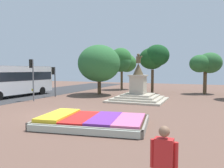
{
  "coord_description": "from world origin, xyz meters",
  "views": [
    {
      "loc": [
        8.61,
        -11.58,
        2.91
      ],
      "look_at": [
        2.58,
        2.84,
        1.89
      ],
      "focal_mm": 35.0,
      "sensor_mm": 36.0,
      "label": 1
    }
  ],
  "objects_px": {
    "statue_monument": "(138,92)",
    "traffic_light_mid_block": "(32,73)",
    "flower_planter": "(91,121)",
    "city_bus": "(13,79)",
    "pedestrian_with_handbag": "(165,163)",
    "traffic_light_far_corner": "(54,76)"
  },
  "relations": [
    {
      "from": "statue_monument",
      "to": "city_bus",
      "type": "xyz_separation_m",
      "value": [
        -13.13,
        -2.43,
        1.13
      ]
    },
    {
      "from": "statue_monument",
      "to": "traffic_light_mid_block",
      "type": "height_order",
      "value": "statue_monument"
    },
    {
      "from": "flower_planter",
      "to": "city_bus",
      "type": "distance_m",
      "value": 15.48
    },
    {
      "from": "statue_monument",
      "to": "city_bus",
      "type": "relative_size",
      "value": 0.52
    },
    {
      "from": "flower_planter",
      "to": "statue_monument",
      "type": "distance_m",
      "value": 9.93
    },
    {
      "from": "flower_planter",
      "to": "traffic_light_far_corner",
      "type": "height_order",
      "value": "traffic_light_far_corner"
    },
    {
      "from": "statue_monument",
      "to": "traffic_light_far_corner",
      "type": "height_order",
      "value": "statue_monument"
    },
    {
      "from": "traffic_light_far_corner",
      "to": "pedestrian_with_handbag",
      "type": "distance_m",
      "value": 20.39
    },
    {
      "from": "traffic_light_mid_block",
      "to": "traffic_light_far_corner",
      "type": "xyz_separation_m",
      "value": [
        -0.12,
        3.35,
        -0.4
      ]
    },
    {
      "from": "statue_monument",
      "to": "city_bus",
      "type": "bearing_deg",
      "value": -169.5
    },
    {
      "from": "city_bus",
      "to": "traffic_light_mid_block",
      "type": "bearing_deg",
      "value": -21.12
    },
    {
      "from": "traffic_light_mid_block",
      "to": "traffic_light_far_corner",
      "type": "relative_size",
      "value": 1.21
    },
    {
      "from": "traffic_light_far_corner",
      "to": "city_bus",
      "type": "xyz_separation_m",
      "value": [
        -4.01,
        -1.75,
        -0.36
      ]
    },
    {
      "from": "flower_planter",
      "to": "pedestrian_with_handbag",
      "type": "distance_m",
      "value": 7.22
    },
    {
      "from": "traffic_light_mid_block",
      "to": "city_bus",
      "type": "distance_m",
      "value": 4.49
    },
    {
      "from": "city_bus",
      "to": "pedestrian_with_handbag",
      "type": "distance_m",
      "value": 22.26
    },
    {
      "from": "city_bus",
      "to": "flower_planter",
      "type": "bearing_deg",
      "value": -29.06
    },
    {
      "from": "statue_monument",
      "to": "pedestrian_with_handbag",
      "type": "height_order",
      "value": "statue_monument"
    },
    {
      "from": "statue_monument",
      "to": "city_bus",
      "type": "distance_m",
      "value": 13.4
    },
    {
      "from": "flower_planter",
      "to": "city_bus",
      "type": "height_order",
      "value": "city_bus"
    },
    {
      "from": "statue_monument",
      "to": "traffic_light_far_corner",
      "type": "xyz_separation_m",
      "value": [
        -9.12,
        -0.68,
        1.49
      ]
    },
    {
      "from": "traffic_light_far_corner",
      "to": "city_bus",
      "type": "height_order",
      "value": "city_bus"
    }
  ]
}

